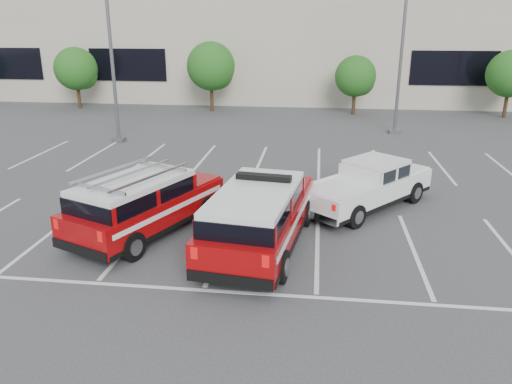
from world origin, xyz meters
TOP-DOWN VIEW (x-y plane):
  - ground at (0.00, 0.00)m, footprint 120.00×120.00m
  - stall_markings at (0.00, 4.50)m, footprint 23.00×15.00m
  - convention_building at (0.18, 31.86)m, footprint 60.00×16.99m
  - tree_left at (-14.91, 22.05)m, footprint 3.07×3.07m
  - tree_mid_left at (-4.91, 22.05)m, footprint 3.37×3.37m
  - tree_mid_right at (5.09, 22.05)m, footprint 2.77×2.77m
  - tree_right at (15.09, 22.05)m, footprint 3.07×3.07m
  - light_pole_left at (-8.00, 12.00)m, footprint 0.90×0.60m
  - light_pole_mid at (7.00, 16.00)m, footprint 0.90×0.60m
  - fire_chief_suv at (1.06, -0.34)m, footprint 2.86×6.07m
  - white_pickup at (4.35, 3.39)m, footprint 4.86×5.26m
  - ladder_suv at (-2.50, 0.29)m, footprint 3.94×5.61m

SIDE VIEW (x-z plane):
  - ground at x=0.00m, z-range 0.00..0.00m
  - stall_markings at x=0.00m, z-range 0.00..0.01m
  - white_pickup at x=4.35m, z-range -0.17..1.47m
  - ladder_suv at x=-2.50m, z-range -0.21..1.85m
  - fire_chief_suv at x=1.06m, z-range -0.19..1.87m
  - tree_mid_right at x=5.09m, z-range 0.51..4.50m
  - tree_left at x=-14.91m, z-range 0.56..4.98m
  - tree_right at x=15.09m, z-range 0.56..4.98m
  - tree_mid_left at x=-4.91m, z-range 0.62..5.46m
  - convention_building at x=0.18m, z-range -1.88..11.32m
  - light_pole_left at x=-8.00m, z-range 0.07..10.31m
  - light_pole_mid at x=7.00m, z-range 0.07..10.31m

